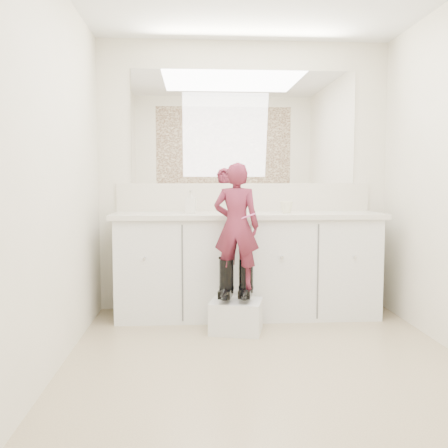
{
  "coord_description": "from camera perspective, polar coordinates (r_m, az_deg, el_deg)",
  "views": [
    {
      "loc": [
        -0.47,
        -3.0,
        1.17
      ],
      "look_at": [
        -0.23,
        0.8,
        0.83
      ],
      "focal_mm": 40.0,
      "sensor_mm": 36.0,
      "label": 1
    }
  ],
  "objects": [
    {
      "name": "mirror",
      "position": [
        4.54,
        2.34,
        10.99
      ],
      "size": [
        2.0,
        0.02,
        1.0
      ],
      "primitive_type": "cube",
      "color": "white",
      "rests_on": "wall_back"
    },
    {
      "name": "dot_panel",
      "position": [
        1.66,
        13.91,
        21.86
      ],
      "size": [
        2.0,
        0.01,
        1.2
      ],
      "primitive_type": "cube",
      "color": "#472819",
      "rests_on": "wall_front"
    },
    {
      "name": "faucet",
      "position": [
        4.41,
        2.46,
        2.06
      ],
      "size": [
        0.08,
        0.08,
        0.1
      ],
      "primitive_type": "cylinder",
      "color": "silver",
      "rests_on": "countertop"
    },
    {
      "name": "soap_bottle",
      "position": [
        4.22,
        -3.84,
        2.56
      ],
      "size": [
        0.1,
        0.1,
        0.19
      ],
      "primitive_type": "imported",
      "rotation": [
        0.0,
        0.0,
        -0.11
      ],
      "color": "beige",
      "rests_on": "countertop"
    },
    {
      "name": "countertop",
      "position": [
        4.25,
        2.69,
        1.0
      ],
      "size": [
        2.28,
        0.58,
        0.04
      ],
      "primitive_type": "cube",
      "color": "beige",
      "rests_on": "vanity_cabinet"
    },
    {
      "name": "wall_front",
      "position": [
        1.57,
        13.67,
        6.09
      ],
      "size": [
        2.6,
        0.0,
        2.6
      ],
      "primitive_type": "plane",
      "rotation": [
        -1.57,
        0.0,
        0.0
      ],
      "color": "beige",
      "rests_on": "floor"
    },
    {
      "name": "cup",
      "position": [
        4.25,
        7.15,
        1.93
      ],
      "size": [
        0.14,
        0.14,
        0.1
      ],
      "primitive_type": "imported",
      "rotation": [
        0.0,
        0.0,
        -0.37
      ],
      "color": "beige",
      "rests_on": "countertop"
    },
    {
      "name": "vanity_cabinet",
      "position": [
        4.32,
        2.64,
        -4.89
      ],
      "size": [
        2.2,
        0.55,
        0.85
      ],
      "primitive_type": "cube",
      "color": "silver",
      "rests_on": "floor"
    },
    {
      "name": "floor",
      "position": [
        3.25,
        5.05,
        -16.01
      ],
      "size": [
        3.0,
        3.0,
        0.0
      ],
      "primitive_type": "plane",
      "color": "#8B735A",
      "rests_on": "ground"
    },
    {
      "name": "step_stool",
      "position": [
        3.91,
        1.4,
        -10.48
      ],
      "size": [
        0.45,
        0.4,
        0.24
      ],
      "primitive_type": "cube",
      "rotation": [
        0.0,
        0.0,
        -0.23
      ],
      "color": "silver",
      "rests_on": "floor"
    },
    {
      "name": "toothbrush",
      "position": [
        3.73,
        2.57,
        0.83
      ],
      "size": [
        0.13,
        0.04,
        0.06
      ],
      "primitive_type": "cylinder",
      "rotation": [
        0.0,
        1.22,
        -0.23
      ],
      "color": "#EB5BAF",
      "rests_on": "toddler"
    },
    {
      "name": "backsplash",
      "position": [
        4.51,
        2.31,
        3.08
      ],
      "size": [
        2.28,
        0.03,
        0.25
      ],
      "primitive_type": "cube",
      "color": "beige",
      "rests_on": "countertop"
    },
    {
      "name": "wall_left",
      "position": [
        3.12,
        -19.23,
        5.35
      ],
      "size": [
        0.0,
        3.0,
        3.0
      ],
      "primitive_type": "plane",
      "rotation": [
        1.57,
        0.0,
        1.57
      ],
      "color": "beige",
      "rests_on": "floor"
    },
    {
      "name": "toddler",
      "position": [
        3.78,
        1.42,
        -0.21
      ],
      "size": [
        0.39,
        0.3,
        0.95
      ],
      "primitive_type": "imported",
      "rotation": [
        0.0,
        0.0,
        2.91
      ],
      "color": "#952D44",
      "rests_on": "step_stool"
    },
    {
      "name": "wall_back",
      "position": [
        4.53,
        2.3,
        5.43
      ],
      "size": [
        2.6,
        0.0,
        2.6
      ],
      "primitive_type": "plane",
      "rotation": [
        1.57,
        0.0,
        0.0
      ],
      "color": "beige",
      "rests_on": "floor"
    },
    {
      "name": "boot_left",
      "position": [
        3.84,
        0.29,
        -6.44
      ],
      "size": [
        0.16,
        0.23,
        0.32
      ],
      "primitive_type": null,
      "rotation": [
        0.0,
        0.0,
        -0.23
      ],
      "color": "black",
      "rests_on": "step_stool"
    },
    {
      "name": "boot_right",
      "position": [
        3.85,
        2.53,
        -6.41
      ],
      "size": [
        0.16,
        0.23,
        0.32
      ],
      "primitive_type": null,
      "rotation": [
        0.0,
        0.0,
        -0.23
      ],
      "color": "black",
      "rests_on": "step_stool"
    }
  ]
}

